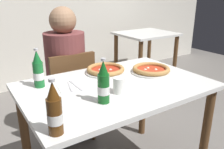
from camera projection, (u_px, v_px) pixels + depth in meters
name	position (u px, v px, depth m)	size (l,w,h in m)	color
dining_table_main	(116.00, 100.00, 1.56)	(1.20, 0.80, 0.75)	silver
chair_behind_table	(70.00, 92.00, 2.05)	(0.41, 0.41, 0.85)	brown
diner_seated	(67.00, 80.00, 2.06)	(0.34, 0.34, 1.21)	#2D3342
dining_table_background	(146.00, 43.00, 3.48)	(0.80, 0.70, 0.75)	silver
pizza_margherita_near	(151.00, 70.00, 1.73)	(0.30, 0.30, 0.04)	white
pizza_marinara_far	(106.00, 70.00, 1.72)	(0.30, 0.30, 0.04)	white
beer_bottle_left	(54.00, 111.00, 0.95)	(0.07, 0.07, 0.25)	#512D0F
beer_bottle_center	(103.00, 84.00, 1.23)	(0.07, 0.07, 0.25)	#14591E
beer_bottle_right	(38.00, 71.00, 1.44)	(0.07, 0.07, 0.25)	#196B2D
napkin_with_cutlery	(73.00, 87.00, 1.47)	(0.21, 0.21, 0.01)	white
paper_cup	(119.00, 85.00, 1.37)	(0.07, 0.07, 0.10)	white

